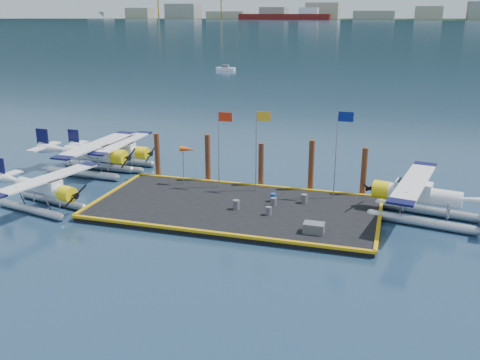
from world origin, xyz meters
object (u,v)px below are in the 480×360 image
at_px(flagpole_yellow, 259,139).
at_px(seaplane_a, 44,191).
at_px(drum_4, 304,199).
at_px(piling_1, 208,160).
at_px(flagpole_red, 221,138).
at_px(windsock, 188,150).
at_px(drum_5, 273,197).
at_px(drum_1, 269,211).
at_px(drum_2, 273,202).
at_px(piling_3, 311,167).
at_px(seaplane_b, 93,156).
at_px(piling_2, 261,166).
at_px(drum_3, 236,205).
at_px(seaplane_d, 419,198).
at_px(seaplane_c, 119,153).
at_px(crate, 314,228).
at_px(piling_0, 157,157).
at_px(piling_4, 364,174).
at_px(flagpole_blue, 339,142).

bearing_deg(flagpole_yellow, seaplane_a, -152.15).
bearing_deg(drum_4, piling_1, 158.77).
relative_size(flagpole_red, windsock, 1.92).
bearing_deg(drum_5, drum_1, -83.60).
xyz_separation_m(drum_2, piling_3, (1.90, 4.54, 1.45)).
relative_size(seaplane_b, drum_4, 15.80).
bearing_deg(piling_2, drum_5, -62.80).
distance_m(drum_3, drum_5, 3.16).
bearing_deg(drum_3, drum_4, 31.18).
relative_size(seaplane_d, drum_3, 15.33).
relative_size(seaplane_c, seaplane_d, 0.89).
bearing_deg(seaplane_a, seaplane_d, 115.30).
relative_size(drum_3, drum_5, 1.11).
bearing_deg(drum_1, seaplane_a, -170.83).
height_order(seaplane_d, drum_1, seaplane_d).
bearing_deg(windsock, drum_5, -15.51).
bearing_deg(drum_2, flagpole_yellow, 122.82).
relative_size(seaplane_c, piling_3, 2.14).
relative_size(seaplane_c, drum_5, 15.14).
height_order(drum_1, crate, crate).
distance_m(seaplane_b, piling_0, 6.09).
height_order(crate, piling_2, piling_2).
distance_m(seaplane_c, flagpole_yellow, 14.84).
relative_size(flagpole_red, piling_0, 1.50).
bearing_deg(piling_2, seaplane_c, 170.98).
bearing_deg(piling_2, piling_0, 180.00).
height_order(drum_3, piling_4, piling_4).
distance_m(seaplane_d, piling_3, 8.65).
bearing_deg(piling_2, seaplane_a, -146.86).
bearing_deg(seaplane_b, windsock, 83.98).
distance_m(drum_2, piling_1, 8.13).
relative_size(flagpole_red, piling_2, 1.58).
relative_size(drum_5, crate, 0.47).
bearing_deg(drum_2, seaplane_b, 165.58).
xyz_separation_m(seaplane_c, seaplane_d, (25.78, -5.52, 0.16)).
height_order(seaplane_b, crate, seaplane_b).
bearing_deg(seaplane_a, piling_2, 136.07).
xyz_separation_m(drum_1, drum_3, (-2.44, 0.41, 0.04)).
relative_size(seaplane_c, drum_1, 15.57).
distance_m(flagpole_blue, piling_1, 11.12).
xyz_separation_m(drum_5, piling_4, (6.12, 3.65, 1.30)).
distance_m(windsock, piling_3, 9.72).
bearing_deg(piling_4, seaplane_d, -40.03).
height_order(drum_3, piling_2, piling_2).
xyz_separation_m(seaplane_c, piling_2, (13.82, -2.19, 0.46)).
height_order(flagpole_yellow, flagpole_blue, flagpole_blue).
distance_m(windsock, piling_2, 5.90).
bearing_deg(drum_4, windsock, 169.75).
bearing_deg(flagpole_yellow, piling_0, 170.14).
xyz_separation_m(seaplane_a, seaplane_d, (25.68, 5.63, 0.18)).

